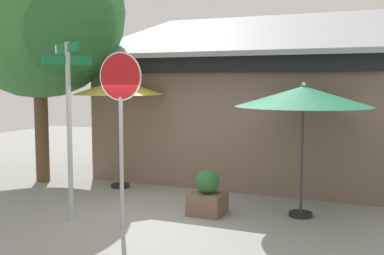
# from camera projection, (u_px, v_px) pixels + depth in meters

# --- Properties ---
(ground_plane) EXTENTS (28.00, 28.00, 0.10)m
(ground_plane) POSITION_uv_depth(u_px,v_px,m) (161.00, 220.00, 8.97)
(ground_plane) COLOR gray
(cafe_building) EXTENTS (7.85, 5.68, 4.70)m
(cafe_building) POSITION_uv_depth(u_px,v_px,m) (255.00, 110.00, 13.21)
(cafe_building) COLOR #705B4C
(cafe_building) RESTS_ON ground
(street_sign_post) EXTENTS (0.88, 0.83, 3.25)m
(street_sign_post) POSITION_uv_depth(u_px,v_px,m) (69.00, 113.00, 8.55)
(street_sign_post) COLOR #A8AAB2
(street_sign_post) RESTS_ON ground
(stop_sign) EXTENTS (0.84, 0.07, 3.06)m
(stop_sign) POSITION_uv_depth(u_px,v_px,m) (121.00, 104.00, 8.15)
(stop_sign) COLOR #A8AAB2
(stop_sign) RESTS_ON ground
(patio_umbrella_mustard_left) EXTENTS (2.17, 2.17, 2.67)m
(patio_umbrella_mustard_left) POSITION_uv_depth(u_px,v_px,m) (119.00, 88.00, 11.26)
(patio_umbrella_mustard_left) COLOR black
(patio_umbrella_mustard_left) RESTS_ON ground
(patio_umbrella_forest_green_center) EXTENTS (2.54, 2.54, 2.54)m
(patio_umbrella_forest_green_center) POSITION_uv_depth(u_px,v_px,m) (303.00, 97.00, 8.80)
(patio_umbrella_forest_green_center) COLOR black
(patio_umbrella_forest_green_center) RESTS_ON ground
(shade_tree) EXTENTS (4.55, 4.31, 6.44)m
(shade_tree) POSITION_uv_depth(u_px,v_px,m) (42.00, 14.00, 11.64)
(shade_tree) COLOR brown
(shade_tree) RESTS_ON ground
(sidewalk_planter) EXTENTS (0.65, 0.65, 0.86)m
(sidewalk_planter) POSITION_uv_depth(u_px,v_px,m) (207.00, 196.00, 9.14)
(sidewalk_planter) COLOR brown
(sidewalk_planter) RESTS_ON ground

